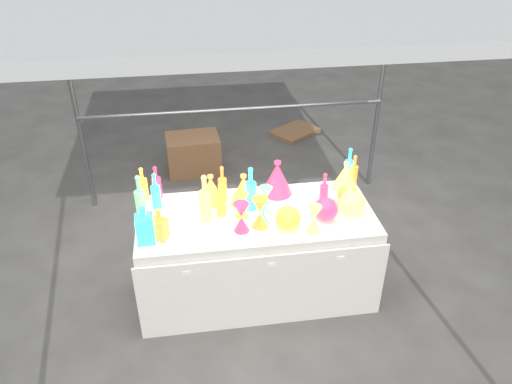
{
  "coord_description": "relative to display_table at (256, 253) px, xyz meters",
  "views": [
    {
      "loc": [
        -0.46,
        -3.1,
        2.91
      ],
      "look_at": [
        0.0,
        0.0,
        0.95
      ],
      "focal_mm": 35.0,
      "sensor_mm": 36.0,
      "label": 1
    }
  ],
  "objects": [
    {
      "name": "bottle_9",
      "position": [
        0.86,
        0.31,
        0.52
      ],
      "size": [
        0.07,
        0.07,
        0.28
      ],
      "primitive_type": null,
      "rotation": [
        0.0,
        0.0,
        0.04
      ],
      "color": "orange",
      "rests_on": "display_table"
    },
    {
      "name": "lampshade_1",
      "position": [
        -0.07,
        0.19,
        0.5
      ],
      "size": [
        0.25,
        0.25,
        0.25
      ],
      "primitive_type": null,
      "rotation": [
        0.0,
        0.0,
        -0.19
      ],
      "color": "#FFEF35",
      "rests_on": "display_table"
    },
    {
      "name": "hourglass_5",
      "position": [
        0.03,
        -0.11,
        0.47
      ],
      "size": [
        0.12,
        0.12,
        0.19
      ],
      "primitive_type": null,
      "rotation": [
        0.0,
        0.0,
        -0.3
      ],
      "color": "#23981B",
      "rests_on": "display_table"
    },
    {
      "name": "bottle_5",
      "position": [
        -0.85,
        0.07,
        0.56
      ],
      "size": [
        0.1,
        0.1,
        0.38
      ],
      "primitive_type": null,
      "rotation": [
        0.0,
        0.0,
        -0.24
      ],
      "color": "#AD228B",
      "rests_on": "display_table"
    },
    {
      "name": "lampshade_2",
      "position": [
        0.21,
        0.29,
        0.52
      ],
      "size": [
        0.32,
        0.32,
        0.29
      ],
      "primitive_type": null,
      "rotation": [
        0.0,
        0.0,
        -0.37
      ],
      "color": "#1D33AC",
      "rests_on": "display_table"
    },
    {
      "name": "ground",
      "position": [
        -0.0,
        0.01,
        -0.37
      ],
      "size": [
        80.0,
        80.0,
        0.0
      ],
      "primitive_type": "plane",
      "color": "#65635D",
      "rests_on": "ground"
    },
    {
      "name": "bottle_11",
      "position": [
        0.73,
        0.05,
        0.5
      ],
      "size": [
        0.07,
        0.07,
        0.24
      ],
      "primitive_type": null,
      "rotation": [
        0.0,
        0.0,
        -0.31
      ],
      "color": "#136E7A",
      "rests_on": "display_table"
    },
    {
      "name": "lampshade_0",
      "position": [
        -0.32,
        0.23,
        0.5
      ],
      "size": [
        0.23,
        0.23,
        0.24
      ],
      "primitive_type": null,
      "rotation": [
        0.0,
        0.0,
        -0.11
      ],
      "color": "#FFEF35",
      "rests_on": "display_table"
    },
    {
      "name": "bottle_1",
      "position": [
        -0.75,
        0.21,
        0.53
      ],
      "size": [
        0.09,
        0.09,
        0.3
      ],
      "primitive_type": null,
      "rotation": [
        0.0,
        0.0,
        -0.34
      ],
      "color": "#23981B",
      "rests_on": "display_table"
    },
    {
      "name": "bottle_4",
      "position": [
        -0.38,
        -0.01,
        0.57
      ],
      "size": [
        0.11,
        0.11,
        0.39
      ],
      "primitive_type": null,
      "rotation": [
        0.0,
        0.0,
        0.2
      ],
      "color": "#136E7A",
      "rests_on": "display_table"
    },
    {
      "name": "bottle_10",
      "position": [
        0.53,
        0.05,
        0.52
      ],
      "size": [
        0.07,
        0.07,
        0.3
      ],
      "primitive_type": null,
      "rotation": [
        0.0,
        0.0,
        0.09
      ],
      "color": "#1D33AC",
      "rests_on": "display_table"
    },
    {
      "name": "hourglass_0",
      "position": [
        0.01,
        -0.15,
        0.5
      ],
      "size": [
        0.15,
        0.15,
        0.24
      ],
      "primitive_type": null,
      "rotation": [
        0.0,
        0.0,
        0.24
      ],
      "color": "orange",
      "rests_on": "display_table"
    },
    {
      "name": "bottle_7",
      "position": [
        -0.03,
        0.09,
        0.56
      ],
      "size": [
        0.09,
        0.09,
        0.37
      ],
      "primitive_type": null,
      "rotation": [
        0.0,
        0.0,
        0.04
      ],
      "color": "#23981B",
      "rests_on": "display_table"
    },
    {
      "name": "bottle_3",
      "position": [
        -0.74,
        0.36,
        0.52
      ],
      "size": [
        0.09,
        0.09,
        0.29
      ],
      "primitive_type": null,
      "rotation": [
        0.0,
        0.0,
        -0.27
      ],
      "color": "#1D33AC",
      "rests_on": "display_table"
    },
    {
      "name": "decanter_0",
      "position": [
        -0.81,
        -0.18,
        0.51
      ],
      "size": [
        0.13,
        0.13,
        0.26
      ],
      "primitive_type": null,
      "rotation": [
        0.0,
        0.0,
        -0.32
      ],
      "color": "red",
      "rests_on": "display_table"
    },
    {
      "name": "hourglass_3",
      "position": [
        0.08,
        0.05,
        0.48
      ],
      "size": [
        0.11,
        0.11,
        0.21
      ],
      "primitive_type": null,
      "rotation": [
        0.0,
        0.0,
        -0.06
      ],
      "color": "#AD228B",
      "rests_on": "display_table"
    },
    {
      "name": "cardboard_box_flat",
      "position": [
        0.96,
        2.92,
        -0.35
      ],
      "size": [
        0.73,
        0.69,
        0.05
      ],
      "primitive_type": "cube",
      "rotation": [
        0.0,
        0.0,
        0.61
      ],
      "color": "#A17048",
      "rests_on": "ground"
    },
    {
      "name": "globe_2",
      "position": [
        0.73,
        0.06,
        0.44
      ],
      "size": [
        0.2,
        0.2,
        0.13
      ],
      "primitive_type": null,
      "rotation": [
        0.0,
        0.0,
        -0.27
      ],
      "color": "orange",
      "rests_on": "display_table"
    },
    {
      "name": "bottle_2",
      "position": [
        -0.23,
        0.23,
        0.53
      ],
      "size": [
        0.08,
        0.08,
        0.31
      ],
      "primitive_type": null,
      "rotation": [
        0.0,
        0.0,
        0.23
      ],
      "color": "orange",
      "rests_on": "display_table"
    },
    {
      "name": "decanter_1",
      "position": [
        -0.71,
        -0.19,
        0.5
      ],
      "size": [
        0.13,
        0.13,
        0.25
      ],
      "primitive_type": null,
      "rotation": [
        0.0,
        0.0,
        -0.43
      ],
      "color": "orange",
      "rests_on": "display_table"
    },
    {
      "name": "cardboard_box_closed",
      "position": [
        -0.43,
        2.1,
        -0.16
      ],
      "size": [
        0.63,
        0.48,
        0.44
      ],
      "primitive_type": "cube",
      "rotation": [
        0.0,
        0.0,
        0.07
      ],
      "color": "#A17048",
      "rests_on": "ground"
    },
    {
      "name": "hourglass_4",
      "position": [
        -0.11,
        0.0,
        0.47
      ],
      "size": [
        0.12,
        0.12,
        0.2
      ],
      "primitive_type": null,
      "rotation": [
        0.0,
        0.0,
        -0.29
      ],
      "color": "red",
      "rests_on": "display_table"
    },
    {
      "name": "bottle_8",
      "position": [
        0.83,
        0.36,
        0.54
      ],
      "size": [
        0.09,
        0.09,
        0.33
      ],
      "primitive_type": null,
      "rotation": [
        0.0,
        0.0,
        0.24
      ],
      "color": "#23981B",
      "rests_on": "display_table"
    },
    {
      "name": "hourglass_1",
      "position": [
        -0.13,
        -0.18,
        0.49
      ],
      "size": [
        0.12,
        0.12,
        0.23
      ],
      "primitive_type": null,
      "rotation": [
        0.0,
        0.0,
        -0.04
      ],
      "color": "#1D33AC",
      "rests_on": "display_table"
    },
    {
      "name": "hourglass_2",
      "position": [
        0.38,
        -0.26,
        0.48
      ],
      "size": [
        0.14,
        0.14,
        0.21
      ],
      "primitive_type": null,
      "rotation": [
        0.0,
        0.0,
        0.44
      ],
      "color": "#136E7A",
      "rests_on": "display_table"
    },
    {
      "name": "lampshade_3",
      "position": [
        0.78,
        0.29,
        0.49
      ],
      "size": [
        0.25,
        0.25,
        0.24
      ],
      "primitive_type": null,
      "rotation": [
        0.0,
        0.0,
        -0.3
      ],
      "color": "#136E7A",
      "rests_on": "display_table"
    },
    {
      "name": "globe_0",
      "position": [
        0.21,
        -0.19,
        0.45
      ],
      "size": [
        0.24,
        0.24,
        0.15
      ],
      "primitive_type": null,
      "rotation": [
        0.0,
        0.0,
        -0.33
      ],
      "color": "red",
      "rests_on": "display_table"
    },
    {
      "name": "bottle_0",
      "position": [
        -0.85,
        0.36,
        0.52
      ],
      "size": [
        0.1,
        0.1,
        0.28
      ],
      "primitive_type": null,
      "rotation": [
        0.0,
        0.0,
        0.42
      ],
      "color": "red",
      "rests_on": "display_table"
    },
    {
      "name": "globe_1",
      "position": [
        0.73,
        -0.07,
        0.45
      ],
      "size": [
        0.25,
        0.25,
        0.16
      ],
      "primitive_type": null,
      "rotation": [
        0.0,
        0.0,
        0.31
      ],
      "color": "#136E7A",
      "rests_on": "display_table"
    },
    {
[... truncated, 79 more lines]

